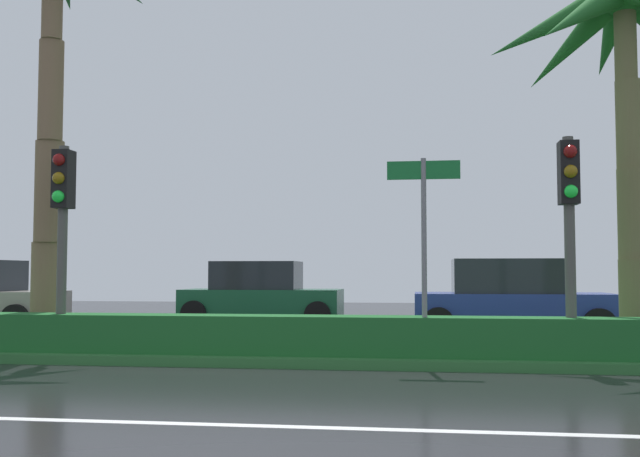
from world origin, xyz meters
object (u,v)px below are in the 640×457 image
Objects in this scene: traffic_signal_median_right at (569,205)px; car_in_traffic_third at (510,299)px; palm_tree_centre_left at (628,45)px; traffic_signal_median_left at (62,209)px; palm_tree_mid_left at (51,10)px; street_name_sign at (424,229)px; car_in_traffic_second at (261,294)px.

traffic_signal_median_right is 0.77× the size of car_in_traffic_third.
traffic_signal_median_left is at bearing -172.03° from palm_tree_centre_left.
car_in_traffic_third is (-1.49, 4.27, -4.37)m from palm_tree_centre_left.
palm_tree_mid_left reaches higher than traffic_signal_median_right.
palm_tree_centre_left reaches higher than traffic_signal_median_right.
palm_tree_mid_left is 2.59× the size of street_name_sign.
car_in_traffic_second is at bearing 117.03° from street_name_sign.
street_name_sign is 0.70× the size of car_in_traffic_second.
palm_tree_centre_left is at bearing 7.97° from traffic_signal_median_left.
traffic_signal_median_right is 10.75m from car_in_traffic_second.
palm_tree_centre_left is 2.16× the size of street_name_sign.
traffic_signal_median_left is 8.04m from traffic_signal_median_right.
car_in_traffic_second is (1.47, 8.47, -1.63)m from traffic_signal_median_left.
traffic_signal_median_left reaches higher than car_in_traffic_third.
palm_tree_mid_left is 1.20× the size of palm_tree_centre_left.
car_in_traffic_second is (-7.80, 7.17, -4.37)m from palm_tree_centre_left.
palm_tree_centre_left is at bearing 44.00° from traffic_signal_median_right.
traffic_signal_median_right reaches higher than car_in_traffic_second.
palm_tree_centre_left is 6.29m from car_in_traffic_third.
palm_tree_mid_left is 1.81× the size of car_in_traffic_third.
car_in_traffic_second is at bearing 155.37° from car_in_traffic_third.
traffic_signal_median_left reaches higher than car_in_traffic_second.
traffic_signal_median_left is at bearing 178.52° from street_name_sign.
traffic_signal_median_right is (-1.22, -1.18, -2.76)m from palm_tree_centre_left.
traffic_signal_median_left is 0.78× the size of car_in_traffic_third.
palm_tree_centre_left is 4.84m from street_name_sign.
car_in_traffic_third is at bearing 29.12° from palm_tree_mid_left.
palm_tree_mid_left is 2.32× the size of traffic_signal_median_left.
car_in_traffic_third is at bearing 92.74° from traffic_signal_median_right.
palm_tree_mid_left reaches higher than street_name_sign.
traffic_signal_median_right is at bearing -136.00° from palm_tree_centre_left.
traffic_signal_median_left is 8.75m from car_in_traffic_second.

